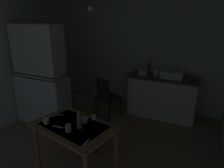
# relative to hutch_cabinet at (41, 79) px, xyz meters

# --- Properties ---
(ground_plane) EXTENTS (4.89, 4.89, 0.00)m
(ground_plane) POSITION_rel_hutch_cabinet_xyz_m (1.39, -0.07, -0.92)
(ground_plane) COLOR #8E6E50
(wall_back) EXTENTS (3.99, 0.10, 2.47)m
(wall_back) POSITION_rel_hutch_cabinet_xyz_m (1.39, 1.70, 0.32)
(wall_back) COLOR beige
(wall_back) RESTS_ON ground
(wall_left) EXTENTS (0.10, 3.54, 2.47)m
(wall_left) POSITION_rel_hutch_cabinet_xyz_m (-0.61, -0.07, 0.32)
(wall_left) COLOR beige
(wall_left) RESTS_ON ground
(hutch_cabinet) EXTENTS (1.08, 0.44, 1.96)m
(hutch_cabinet) POSITION_rel_hutch_cabinet_xyz_m (0.00, 0.00, 0.00)
(hutch_cabinet) COLOR silver
(hutch_cabinet) RESTS_ON ground
(counter_cabinet) EXTENTS (1.42, 0.64, 0.88)m
(counter_cabinet) POSITION_rel_hutch_cabinet_xyz_m (2.11, 1.33, -0.48)
(counter_cabinet) COLOR silver
(counter_cabinet) RESTS_ON ground
(sink_basin) EXTENTS (0.44, 0.34, 0.15)m
(sink_basin) POSITION_rel_hutch_cabinet_xyz_m (2.27, 1.33, 0.04)
(sink_basin) COLOR white
(sink_basin) RESTS_ON counter_cabinet
(hand_pump) EXTENTS (0.05, 0.27, 0.39)m
(hand_pump) POSITION_rel_hutch_cabinet_xyz_m (1.78, 1.38, 0.13)
(hand_pump) COLOR maroon
(hand_pump) RESTS_ON counter_cabinet
(mixing_bowl_counter) EXTENTS (0.20, 0.20, 0.10)m
(mixing_bowl_counter) POSITION_rel_hutch_cabinet_xyz_m (1.67, 1.28, 0.01)
(mixing_bowl_counter) COLOR white
(mixing_bowl_counter) RESTS_ON counter_cabinet
(stoneware_crock) EXTENTS (0.12, 0.12, 0.14)m
(stoneware_crock) POSITION_rel_hutch_cabinet_xyz_m (1.95, 1.37, 0.03)
(stoneware_crock) COLOR beige
(stoneware_crock) RESTS_ON counter_cabinet
(dining_table) EXTENTS (1.18, 0.89, 0.75)m
(dining_table) POSITION_rel_hutch_cabinet_xyz_m (1.43, -0.95, -0.28)
(dining_table) COLOR brown
(dining_table) RESTS_ON ground
(chair_far_side) EXTENTS (0.41, 0.41, 1.00)m
(chair_far_side) POSITION_rel_hutch_cabinet_xyz_m (1.31, -0.38, -0.40)
(chair_far_side) COLOR #32271F
(chair_far_side) RESTS_ON ground
(chair_by_counter) EXTENTS (0.52, 0.52, 0.89)m
(chair_by_counter) POSITION_rel_hutch_cabinet_xyz_m (1.08, 0.72, -0.44)
(chair_by_counter) COLOR #312122
(chair_by_counter) RESTS_ON ground
(serving_bowl_wide) EXTENTS (0.15, 0.15, 0.04)m
(serving_bowl_wide) POSITION_rel_hutch_cabinet_xyz_m (1.49, -0.81, -0.14)
(serving_bowl_wide) COLOR #9EB2C6
(serving_bowl_wide) RESTS_ON dining_table
(teacup_mint) EXTENTS (0.06, 0.06, 0.06)m
(teacup_mint) POSITION_rel_hutch_cabinet_xyz_m (1.58, -0.69, -0.14)
(teacup_mint) COLOR beige
(teacup_mint) RESTS_ON dining_table
(teacup_cream) EXTENTS (0.08, 0.08, 0.09)m
(teacup_cream) POSITION_rel_hutch_cabinet_xyz_m (1.46, -1.09, -0.12)
(teacup_cream) COLOR tan
(teacup_cream) RESTS_ON dining_table
(mug_tall) EXTENTS (0.08, 0.08, 0.07)m
(mug_tall) POSITION_rel_hutch_cabinet_xyz_m (1.07, -1.06, -0.13)
(mug_tall) COLOR beige
(mug_tall) RESTS_ON dining_table
(glass_bottle) EXTENTS (0.07, 0.07, 0.25)m
(glass_bottle) POSITION_rel_hutch_cabinet_xyz_m (1.54, -0.97, -0.07)
(glass_bottle) COLOR olive
(glass_bottle) RESTS_ON dining_table
(table_knife) EXTENTS (0.18, 0.14, 0.00)m
(table_knife) POSITION_rel_hutch_cabinet_xyz_m (1.06, -0.82, -0.16)
(table_knife) COLOR silver
(table_knife) RESTS_ON dining_table
(teaspoon_near_bowl) EXTENTS (0.02, 0.14, 0.00)m
(teaspoon_near_bowl) POSITION_rel_hutch_cabinet_xyz_m (1.79, -1.22, -0.16)
(teaspoon_near_bowl) COLOR beige
(teaspoon_near_bowl) RESTS_ON dining_table
(teaspoon_by_cup) EXTENTS (0.16, 0.04, 0.00)m
(teaspoon_by_cup) POSITION_rel_hutch_cabinet_xyz_m (1.27, -1.07, -0.16)
(teaspoon_by_cup) COLOR beige
(teaspoon_by_cup) RESTS_ON dining_table
(pendant_bulb) EXTENTS (0.08, 0.08, 0.08)m
(pendant_bulb) POSITION_rel_hutch_cabinet_xyz_m (1.18, -0.02, 1.28)
(pendant_bulb) COLOR #F9EFCC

